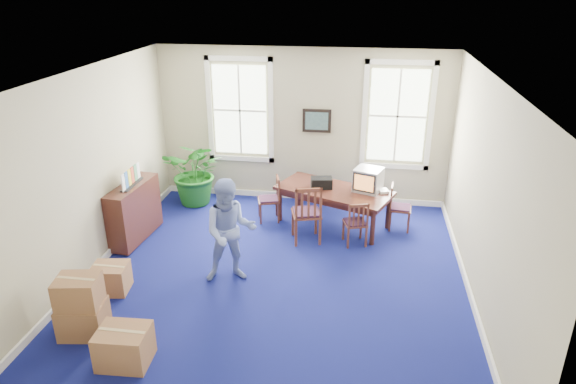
# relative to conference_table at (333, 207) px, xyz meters

# --- Properties ---
(floor) EXTENTS (6.50, 6.50, 0.00)m
(floor) POSITION_rel_conference_table_xyz_m (-0.76, -2.08, -0.37)
(floor) COLOR navy
(floor) RESTS_ON ground
(ceiling) EXTENTS (6.50, 6.50, 0.00)m
(ceiling) POSITION_rel_conference_table_xyz_m (-0.76, -2.08, 2.83)
(ceiling) COLOR white
(ceiling) RESTS_ON ground
(wall_back) EXTENTS (6.50, 0.00, 6.50)m
(wall_back) POSITION_rel_conference_table_xyz_m (-0.76, 1.17, 1.23)
(wall_back) COLOR tan
(wall_back) RESTS_ON ground
(wall_front) EXTENTS (6.50, 0.00, 6.50)m
(wall_front) POSITION_rel_conference_table_xyz_m (-0.76, -5.33, 1.23)
(wall_front) COLOR tan
(wall_front) RESTS_ON ground
(wall_left) EXTENTS (0.00, 6.50, 6.50)m
(wall_left) POSITION_rel_conference_table_xyz_m (-3.76, -2.08, 1.23)
(wall_left) COLOR tan
(wall_left) RESTS_ON ground
(wall_right) EXTENTS (0.00, 6.50, 6.50)m
(wall_right) POSITION_rel_conference_table_xyz_m (2.24, -2.08, 1.23)
(wall_right) COLOR tan
(wall_right) RESTS_ON ground
(baseboard_back) EXTENTS (6.00, 0.04, 0.12)m
(baseboard_back) POSITION_rel_conference_table_xyz_m (-0.76, 1.14, -0.31)
(baseboard_back) COLOR white
(baseboard_back) RESTS_ON ground
(baseboard_left) EXTENTS (0.04, 6.50, 0.12)m
(baseboard_left) POSITION_rel_conference_table_xyz_m (-3.73, -2.08, -0.31)
(baseboard_left) COLOR white
(baseboard_left) RESTS_ON ground
(baseboard_right) EXTENTS (0.04, 6.50, 0.12)m
(baseboard_right) POSITION_rel_conference_table_xyz_m (2.21, -2.08, -0.31)
(baseboard_right) COLOR white
(baseboard_right) RESTS_ON ground
(window_left) EXTENTS (1.40, 0.12, 2.20)m
(window_left) POSITION_rel_conference_table_xyz_m (-2.06, 1.15, 1.53)
(window_left) COLOR white
(window_left) RESTS_ON ground
(window_right) EXTENTS (1.40, 0.12, 2.20)m
(window_right) POSITION_rel_conference_table_xyz_m (1.14, 1.15, 1.53)
(window_right) COLOR white
(window_right) RESTS_ON ground
(wall_picture) EXTENTS (0.58, 0.06, 0.48)m
(wall_picture) POSITION_rel_conference_table_xyz_m (-0.46, 1.12, 1.38)
(wall_picture) COLOR black
(wall_picture) RESTS_ON ground
(conference_table) EXTENTS (2.35, 1.71, 0.73)m
(conference_table) POSITION_rel_conference_table_xyz_m (0.00, 0.00, 0.00)
(conference_table) COLOR #461F17
(conference_table) RESTS_ON ground
(crt_tv) EXTENTS (0.62, 0.65, 0.43)m
(crt_tv) POSITION_rel_conference_table_xyz_m (0.63, 0.05, 0.58)
(crt_tv) COLOR #B7B7BC
(crt_tv) RESTS_ON conference_table
(game_console) EXTENTS (0.22, 0.25, 0.05)m
(game_console) POSITION_rel_conference_table_xyz_m (0.92, 0.00, 0.39)
(game_console) COLOR white
(game_console) RESTS_ON conference_table
(equipment_bag) EXTENTS (0.44, 0.32, 0.20)m
(equipment_bag) POSITION_rel_conference_table_xyz_m (-0.24, 0.05, 0.46)
(equipment_bag) COLOR black
(equipment_bag) RESTS_ON conference_table
(chair_near_left) EXTENTS (0.61, 0.61, 1.11)m
(chair_near_left) POSITION_rel_conference_table_xyz_m (-0.44, -0.73, 0.19)
(chair_near_left) COLOR brown
(chair_near_left) RESTS_ON ground
(chair_near_right) EXTENTS (0.48, 0.48, 0.85)m
(chair_near_right) POSITION_rel_conference_table_xyz_m (0.44, -0.73, 0.06)
(chair_near_right) COLOR brown
(chair_near_right) RESTS_ON ground
(chair_end_left) EXTENTS (0.50, 0.50, 0.89)m
(chair_end_left) POSITION_rel_conference_table_xyz_m (-1.27, 0.00, 0.08)
(chair_end_left) COLOR brown
(chair_end_left) RESTS_ON ground
(chair_end_right) EXTENTS (0.43, 0.43, 0.88)m
(chair_end_right) POSITION_rel_conference_table_xyz_m (1.27, 0.00, 0.07)
(chair_end_right) COLOR brown
(chair_end_right) RESTS_ON ground
(man) EXTENTS (0.97, 0.84, 1.69)m
(man) POSITION_rel_conference_table_xyz_m (-1.45, -2.20, 0.48)
(man) COLOR #7B8ECD
(man) RESTS_ON ground
(credenza) EXTENTS (0.49, 1.35, 1.04)m
(credenza) POSITION_rel_conference_table_xyz_m (-3.51, -1.15, 0.15)
(credenza) COLOR #461F17
(credenza) RESTS_ON ground
(brochure_rack) EXTENTS (0.38, 0.75, 0.33)m
(brochure_rack) POSITION_rel_conference_table_xyz_m (-3.49, -1.15, 0.84)
(brochure_rack) COLOR #99999E
(brochure_rack) RESTS_ON credenza
(potted_plant) EXTENTS (1.35, 1.21, 1.41)m
(potted_plant) POSITION_rel_conference_table_xyz_m (-2.89, 0.58, 0.34)
(potted_plant) COLOR #185D18
(potted_plant) RESTS_ON ground
(cardboard_boxes) EXTENTS (1.76, 1.76, 0.90)m
(cardboard_boxes) POSITION_rel_conference_table_xyz_m (-2.85, -3.70, 0.09)
(cardboard_boxes) COLOR #9D6942
(cardboard_boxes) RESTS_ON ground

